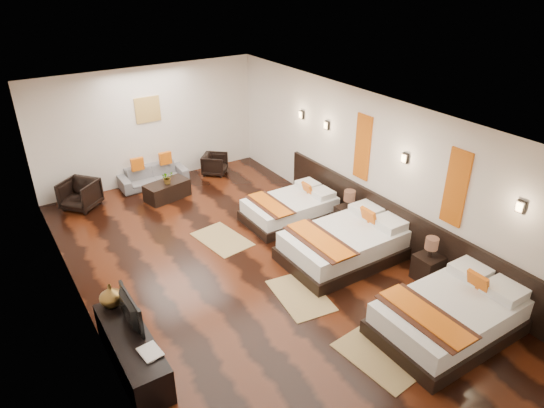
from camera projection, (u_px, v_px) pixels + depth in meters
floor at (252, 271)px, 8.65m from camera, size 5.50×9.50×0.01m
ceiling at (248, 119)px, 7.37m from camera, size 5.50×9.50×0.01m
back_wall at (149, 126)px, 11.56m from camera, size 5.50×0.01×2.80m
left_wall at (79, 250)px, 6.69m from camera, size 0.01×9.50×2.80m
right_wall at (373, 166)px, 9.33m from camera, size 0.01×9.50×2.80m
headboard_panel at (396, 227)px, 9.15m from camera, size 0.08×6.60×0.90m
bed_near at (451, 315)px, 7.14m from camera, size 2.24×1.41×0.86m
bed_mid at (346, 243)px, 8.91m from camera, size 2.29×1.44×0.87m
bed_far at (291, 208)px, 10.26m from camera, size 1.91×1.20×0.73m
nightstand_a at (428, 265)px, 8.32m from camera, size 0.41×0.41×0.82m
nightstand_b at (348, 215)px, 9.88m from camera, size 0.43×0.43×0.85m
jute_mat_near at (379, 357)px, 6.79m from camera, size 0.86×1.27×0.01m
jute_mat_mid at (301, 295)px, 8.02m from camera, size 0.90×1.29×0.01m
jute_mat_far at (222, 239)px, 9.61m from camera, size 0.91×1.29×0.01m
tv_console at (132, 351)px, 6.52m from camera, size 0.50×1.80×0.55m
tv at (126, 311)px, 6.48m from camera, size 0.11×0.81×0.46m
book at (141, 357)px, 6.04m from camera, size 0.28×0.35×0.03m
figurine at (111, 295)px, 6.88m from camera, size 0.34×0.34×0.35m
sofa at (153, 176)px, 11.80m from camera, size 1.63×0.65×0.47m
armchair_left at (80, 195)px, 10.67m from camera, size 1.00×1.00×0.65m
armchair_right at (215, 164)px, 12.38m from camera, size 0.82×0.81×0.53m
coffee_table at (167, 190)px, 11.15m from camera, size 1.09×0.71×0.40m
table_plant at (167, 177)px, 10.95m from camera, size 0.30×0.28×0.30m
orange_panel_a at (456, 188)px, 7.77m from camera, size 0.04×0.40×1.30m
orange_panel_b at (363, 147)px, 9.41m from camera, size 0.04×0.40×1.30m
sconce_near at (521, 207)px, 6.86m from camera, size 0.07×0.12×0.18m
sconce_mid at (405, 158)px, 8.51m from camera, size 0.07×0.12×0.18m
sconce_far at (327, 125)px, 10.15m from camera, size 0.07×0.12×0.18m
sconce_lounge at (302, 115)px, 10.82m from camera, size 0.07×0.12×0.18m
gold_artwork at (148, 110)px, 11.36m from camera, size 0.60×0.04×0.60m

